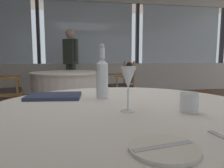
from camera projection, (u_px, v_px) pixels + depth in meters
ground_plane at (121, 156)px, 2.18m from camera, size 14.71×14.71×0.00m
window_wall_far at (90, 54)px, 6.20m from camera, size 9.16×0.14×2.85m
side_plate at (164, 148)px, 0.55m from camera, size 0.19×0.19×0.01m
butter_knife at (164, 146)px, 0.55m from camera, size 0.17×0.05×0.00m
water_bottle at (102, 77)px, 1.25m from camera, size 0.07×0.07×0.32m
wine_glass at (128, 79)px, 0.93m from camera, size 0.07×0.07×0.20m
water_tumbler at (189, 103)px, 0.93m from camera, size 0.08×0.08×0.08m
menu_book at (54, 96)px, 1.27m from camera, size 0.33×0.25×0.02m
background_table_0 at (69, 94)px, 3.74m from camera, size 1.28×1.28×0.76m
dining_chair_0_0 at (124, 81)px, 4.11m from camera, size 0.55×0.60×0.95m
dining_chair_0_1 at (0, 86)px, 3.32m from camera, size 0.55×0.60×0.96m
diner_person_0 at (70, 58)px, 5.45m from camera, size 0.39×0.41×1.74m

